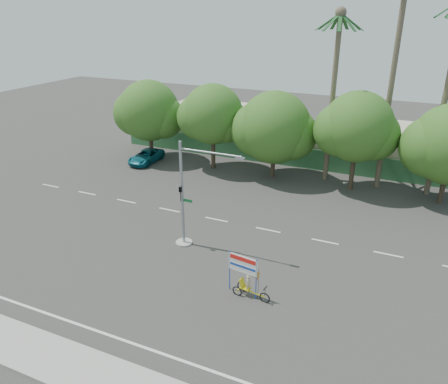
% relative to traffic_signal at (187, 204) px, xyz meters
% --- Properties ---
extents(ground, '(120.00, 120.00, 0.00)m').
position_rel_traffic_signal_xyz_m(ground, '(2.20, -3.98, -2.92)').
color(ground, '#33302D').
rests_on(ground, ground).
extents(sidewalk_near, '(50.00, 2.40, 0.12)m').
position_rel_traffic_signal_xyz_m(sidewalk_near, '(2.20, -11.48, -2.86)').
color(sidewalk_near, gray).
rests_on(sidewalk_near, ground).
extents(fence, '(38.00, 0.08, 2.00)m').
position_rel_traffic_signal_xyz_m(fence, '(2.20, 17.52, -1.92)').
color(fence, '#336B3D').
rests_on(fence, ground).
extents(building_left, '(12.00, 8.00, 4.00)m').
position_rel_traffic_signal_xyz_m(building_left, '(-7.80, 22.02, -0.92)').
color(building_left, '#C2B79A').
rests_on(building_left, ground).
extents(building_right, '(14.00, 8.00, 3.60)m').
position_rel_traffic_signal_xyz_m(building_right, '(10.20, 22.02, -1.12)').
color(building_right, '#C2B79A').
rests_on(building_right, ground).
extents(tree_far_left, '(7.14, 6.00, 7.96)m').
position_rel_traffic_signal_xyz_m(tree_far_left, '(-11.85, 14.02, 1.84)').
color(tree_far_left, '#473828').
rests_on(tree_far_left, ground).
extents(tree_left, '(6.66, 5.60, 8.07)m').
position_rel_traffic_signal_xyz_m(tree_left, '(-4.85, 14.02, 2.14)').
color(tree_left, '#473828').
rests_on(tree_left, ground).
extents(tree_center, '(7.62, 6.40, 7.85)m').
position_rel_traffic_signal_xyz_m(tree_center, '(1.14, 14.02, 1.55)').
color(tree_center, '#473828').
rests_on(tree_center, ground).
extents(tree_right, '(6.90, 5.80, 8.36)m').
position_rel_traffic_signal_xyz_m(tree_right, '(8.15, 14.02, 2.32)').
color(tree_right, '#473828').
rests_on(tree_right, ground).
extents(palm_tall, '(3.73, 3.79, 17.45)m').
position_rel_traffic_signal_xyz_m(palm_tall, '(10.20, 15.52, 7.55)').
color(palm_tall, '#70604C').
rests_on(palm_tall, ground).
extents(palm_short, '(3.73, 3.79, 14.45)m').
position_rel_traffic_signal_xyz_m(palm_short, '(5.70, 15.52, 5.94)').
color(palm_short, '#70604C').
rests_on(palm_short, ground).
extents(traffic_signal, '(4.72, 1.10, 7.00)m').
position_rel_traffic_signal_xyz_m(traffic_signal, '(0.00, 0.00, 0.00)').
color(traffic_signal, gray).
rests_on(traffic_signal, ground).
extents(trike_billboard, '(2.52, 0.76, 2.49)m').
position_rel_traffic_signal_xyz_m(trike_billboard, '(5.53, -3.58, -1.92)').
color(trike_billboard, black).
rests_on(trike_billboard, ground).
extents(pickup_truck, '(2.17, 4.51, 1.24)m').
position_rel_traffic_signal_xyz_m(pickup_truck, '(-11.64, 12.71, -2.30)').
color(pickup_truck, '#106070').
rests_on(pickup_truck, ground).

